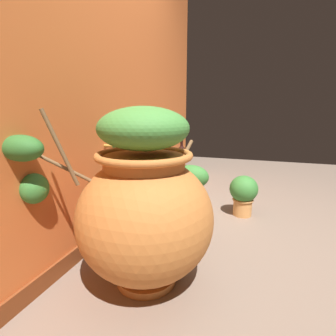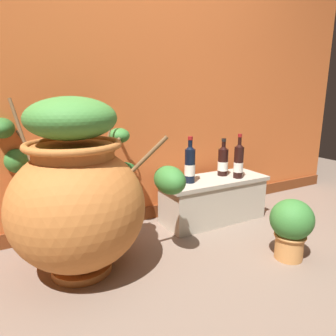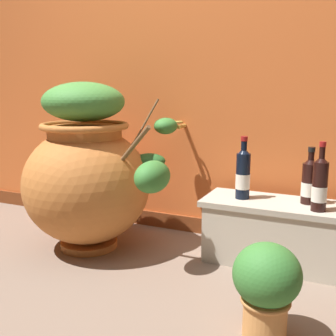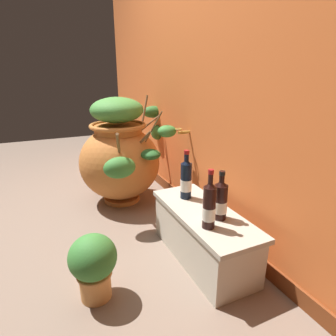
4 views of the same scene
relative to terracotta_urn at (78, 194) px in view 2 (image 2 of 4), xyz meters
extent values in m
plane|color=#7A6656|center=(0.44, -0.62, -0.44)|extent=(7.00, 7.00, 0.00)
cube|color=#D6662D|center=(0.44, 0.58, 0.86)|extent=(4.40, 0.20, 2.60)
cube|color=brown|center=(0.44, 0.47, -0.39)|extent=(4.40, 0.02, 0.10)
cylinder|color=#B28433|center=(0.40, 0.43, 0.24)|extent=(0.02, 0.10, 0.02)
torus|color=#B28433|center=(0.40, 0.38, 0.27)|extent=(0.06, 0.06, 0.01)
cylinder|color=#C17033|center=(-0.01, -0.01, -0.42)|extent=(0.33, 0.33, 0.04)
ellipsoid|color=#C17033|center=(-0.01, -0.01, -0.07)|extent=(0.72, 0.72, 0.66)
cylinder|color=#C17033|center=(-0.01, -0.01, 0.21)|extent=(0.41, 0.41, 0.11)
torus|color=#C17033|center=(-0.01, -0.01, 0.27)|extent=(0.49, 0.49, 0.04)
cylinder|color=brown|center=(0.25, 0.14, 0.19)|extent=(0.13, 0.09, 0.16)
ellipsoid|color=#235623|center=(0.31, 0.17, 0.07)|extent=(0.19, 0.17, 0.08)
cylinder|color=brown|center=(-0.22, 0.31, 0.31)|extent=(0.09, 0.12, 0.37)
ellipsoid|color=#2D6628|center=(-0.31, 0.45, 0.32)|extent=(0.14, 0.22, 0.12)
cylinder|color=brown|center=(-0.18, 0.33, 0.21)|extent=(0.12, 0.32, 0.19)
ellipsoid|color=#387A33|center=(-0.25, 0.46, 0.12)|extent=(0.14, 0.12, 0.15)
cylinder|color=brown|center=(0.26, 0.22, 0.28)|extent=(0.13, 0.12, 0.27)
ellipsoid|color=#387A33|center=(0.35, 0.30, 0.25)|extent=(0.14, 0.16, 0.10)
cylinder|color=brown|center=(0.35, -0.10, 0.18)|extent=(0.25, 0.09, 0.25)
ellipsoid|color=#387A33|center=(0.48, -0.14, 0.05)|extent=(0.16, 0.24, 0.16)
ellipsoid|color=#428438|center=(-0.01, -0.01, 0.40)|extent=(0.45, 0.45, 0.22)
cube|color=beige|center=(1.06, 0.22, -0.28)|extent=(0.79, 0.32, 0.33)
cube|color=#AEA592|center=(1.06, 0.22, -0.12)|extent=(0.83, 0.34, 0.03)
cylinder|color=black|center=(0.84, 0.21, 0.01)|extent=(0.07, 0.07, 0.24)
cone|color=black|center=(0.84, 0.21, 0.15)|extent=(0.07, 0.07, 0.04)
cylinder|color=black|center=(0.84, 0.21, 0.18)|extent=(0.03, 0.03, 0.09)
cylinder|color=maroon|center=(0.84, 0.21, 0.21)|extent=(0.04, 0.04, 0.02)
cylinder|color=white|center=(0.84, 0.21, -0.01)|extent=(0.08, 0.08, 0.08)
cylinder|color=black|center=(1.23, 0.15, 0.01)|extent=(0.07, 0.07, 0.24)
cone|color=black|center=(1.23, 0.15, 0.14)|extent=(0.07, 0.07, 0.04)
cylinder|color=black|center=(1.23, 0.15, 0.18)|extent=(0.03, 0.03, 0.10)
cylinder|color=maroon|center=(1.23, 0.15, 0.22)|extent=(0.03, 0.03, 0.02)
cylinder|color=white|center=(1.23, 0.15, -0.02)|extent=(0.07, 0.07, 0.07)
cylinder|color=black|center=(1.17, 0.26, 0.00)|extent=(0.08, 0.08, 0.21)
cone|color=black|center=(1.17, 0.26, 0.11)|extent=(0.08, 0.08, 0.04)
cylinder|color=black|center=(1.17, 0.26, 0.14)|extent=(0.03, 0.03, 0.08)
cylinder|color=black|center=(1.17, 0.26, 0.17)|extent=(0.03, 0.03, 0.02)
cylinder|color=white|center=(1.17, 0.26, -0.03)|extent=(0.08, 0.08, 0.07)
cylinder|color=#D68E4C|center=(1.11, -0.47, -0.36)|extent=(0.16, 0.16, 0.16)
torus|color=#C58346|center=(1.11, -0.47, -0.30)|extent=(0.19, 0.19, 0.02)
ellipsoid|color=#387A33|center=(1.11, -0.47, -0.19)|extent=(0.25, 0.25, 0.24)
camera|label=1|loc=(-1.15, -0.52, 0.48)|focal=27.03mm
camera|label=2|loc=(-0.32, -1.59, 0.52)|focal=33.02mm
camera|label=3|loc=(1.36, -1.87, 0.48)|focal=43.58mm
camera|label=4|loc=(2.36, -0.62, 0.70)|focal=29.77mm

